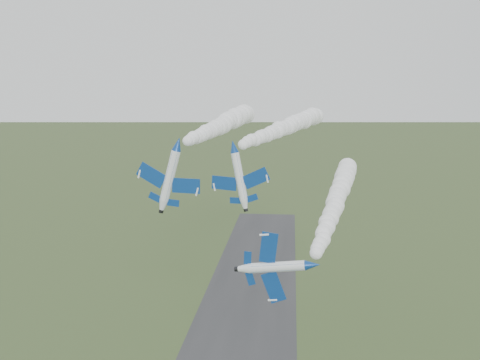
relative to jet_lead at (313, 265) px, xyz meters
name	(u,v)px	position (x,y,z in m)	size (l,w,h in m)	color
runway	(237,358)	(-13.28, 32.39, -30.34)	(24.00, 260.00, 0.04)	#313134
jet_lead	(313,265)	(0.00, 0.00, 0.00)	(4.32, 11.50, 9.42)	white
smoke_trail_jet_lead	(337,199)	(5.77, 34.53, 2.07)	(4.49, 64.28, 4.49)	white
jet_pair_left	(178,144)	(-21.60, 19.17, 13.73)	(10.73, 13.27, 4.07)	white
smoke_trail_jet_pair_left	(223,124)	(-18.72, 55.10, 15.04)	(5.29, 65.61, 5.29)	white
jet_pair_right	(233,146)	(-12.33, 18.42, 13.47)	(9.81, 11.75, 3.33)	white
smoke_trail_jet_pair_right	(289,126)	(-3.79, 56.20, 14.58)	(4.66, 71.64, 4.66)	white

